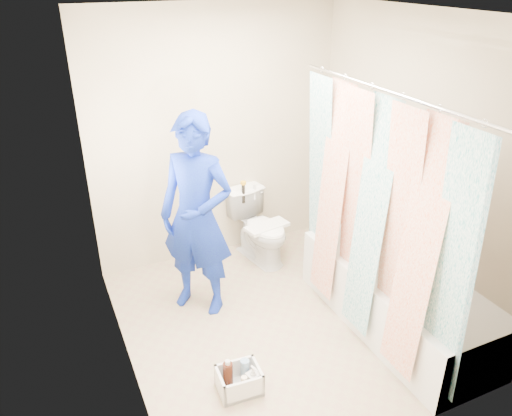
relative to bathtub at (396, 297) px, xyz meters
name	(u,v)px	position (x,y,z in m)	size (l,w,h in m)	color
floor	(277,321)	(-0.85, 0.43, -0.27)	(2.60, 2.60, 0.00)	tan
ceiling	(284,12)	(-0.85, 0.43, 2.13)	(2.40, 2.60, 0.02)	white
wall_back	(216,138)	(-0.85, 1.73, 0.93)	(2.40, 0.02, 2.40)	#BDB291
wall_front	(396,283)	(-0.85, -0.88, 0.93)	(2.40, 0.02, 2.40)	#BDB291
wall_left	(112,221)	(-2.05, 0.43, 0.93)	(0.02, 2.60, 2.40)	#BDB291
wall_right	(411,164)	(0.35, 0.43, 0.93)	(0.02, 2.60, 2.40)	#BDB291
bathtub	(396,297)	(0.00, 0.00, 0.00)	(0.70, 1.75, 0.50)	silver
curtain_rod	(387,91)	(-0.33, 0.00, 1.68)	(0.02, 0.02, 1.90)	silver
shower_curtain	(372,222)	(-0.33, 0.00, 0.75)	(0.06, 1.75, 1.80)	white
toilet	(260,227)	(-0.55, 1.39, 0.08)	(0.39, 0.68, 0.69)	white
tank_lid	(267,226)	(-0.53, 1.28, 0.14)	(0.42, 0.18, 0.03)	white
tank_internals	(246,191)	(-0.62, 1.56, 0.41)	(0.17, 0.06, 0.23)	black
plumber	(197,217)	(-1.34, 0.91, 0.58)	(0.62, 0.41, 1.70)	#113CAA
cleaning_caddy	(241,381)	(-1.41, -0.13, -0.19)	(0.31, 0.25, 0.22)	silver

